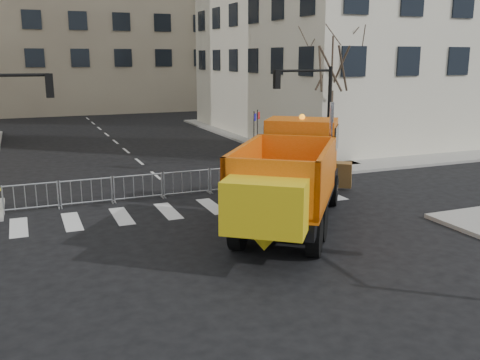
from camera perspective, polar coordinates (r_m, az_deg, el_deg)
name	(u,v)px	position (r m, az deg, el deg)	size (l,w,h in m)	color
ground	(250,254)	(16.39, 1.12, -7.90)	(120.00, 120.00, 0.00)	black
sidewalk_back	(175,189)	(24.05, -6.99, -1.01)	(64.00, 5.00, 0.15)	gray
building_far	(68,2)	(66.61, -17.91, 17.65)	(30.00, 18.00, 24.00)	tan
traffic_light_right	(329,120)	(27.89, 9.45, 6.32)	(0.18, 0.18, 5.40)	black
crowd_barriers	(163,185)	(22.91, -8.22, -0.52)	(12.60, 0.60, 1.10)	#9EA0A5
street_tree	(331,98)	(29.01, 9.67, 8.64)	(3.00, 3.00, 7.50)	#382B21
plow_truck	(291,174)	(18.51, 5.46, 0.62)	(8.97, 10.55, 4.28)	black
cop_a	(310,169)	(24.81, 7.49, 1.19)	(0.60, 0.39, 1.65)	black
cop_b	(303,173)	(23.85, 6.69, 0.79)	(0.82, 0.64, 1.70)	black
cop_c	(301,167)	(24.34, 6.49, 1.35)	(1.15, 0.48, 1.95)	black
newspaper_box	(326,160)	(27.74, 9.15, 2.11)	(0.45, 0.40, 1.10)	maroon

